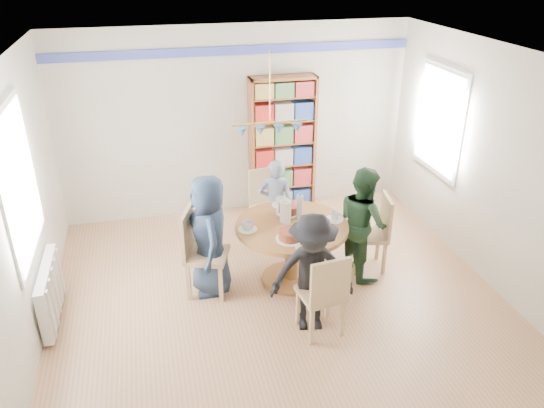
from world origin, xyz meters
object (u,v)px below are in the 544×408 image
object	(u,v)px
radiator	(50,292)
chair_far	(268,202)
bookshelf	(282,146)
person_near	(312,274)
person_right	(362,222)
dining_table	(292,239)
person_far	(276,204)
person_left	(209,236)
chair_left	(199,249)
chair_near	(325,292)
chair_right	(376,229)

from	to	relation	value
radiator	chair_far	size ratio (longest dim) A/B	1.02
radiator	bookshelf	xyz separation A→B (m)	(3.04, 2.04, 0.64)
radiator	person_near	world-z (taller)	person_near
chair_far	person_right	size ratio (longest dim) A/B	0.71
dining_table	bookshelf	xyz separation A→B (m)	(0.39, 1.92, 0.43)
person_right	person_far	world-z (taller)	person_right
dining_table	chair_far	world-z (taller)	chair_far
person_left	person_near	size ratio (longest dim) A/B	1.09
radiator	bookshelf	bearing A→B (deg)	33.83
person_right	person_near	size ratio (longest dim) A/B	1.05
dining_table	person_right	bearing A→B (deg)	-2.38
chair_left	bookshelf	distance (m)	2.42
chair_near	person_near	bearing A→B (deg)	119.13
chair_right	person_far	bearing A→B (deg)	141.99
chair_left	chair_near	distance (m)	1.55
person_far	person_near	world-z (taller)	person_near
chair_right	person_far	distance (m)	1.33
chair_right	person_left	bearing A→B (deg)	-179.86
chair_right	bookshelf	bearing A→B (deg)	109.84
radiator	person_near	xyz separation A→B (m)	(2.62, -0.76, 0.31)
chair_left	chair_far	distance (m)	1.46
person_left	chair_near	bearing A→B (deg)	41.14
dining_table	chair_near	bearing A→B (deg)	-87.18
person_near	person_right	bearing A→B (deg)	53.73
chair_left	chair_right	distance (m)	2.14
person_left	person_far	bearing A→B (deg)	128.52
chair_left	person_far	size ratio (longest dim) A/B	0.84
person_far	person_near	bearing A→B (deg)	101.33
radiator	chair_near	bearing A→B (deg)	-18.63
dining_table	person_near	xyz separation A→B (m)	(-0.03, -0.88, 0.10)
chair_near	chair_right	bearing A→B (deg)	46.52
chair_right	bookshelf	size ratio (longest dim) A/B	0.48
chair_far	chair_left	bearing A→B (deg)	-135.16
person_right	chair_right	bearing A→B (deg)	-81.01
person_right	person_far	xyz separation A→B (m)	(-0.83, 0.89, -0.08)
chair_far	person_far	distance (m)	0.22
person_far	bookshelf	size ratio (longest dim) A/B	0.61
chair_left	bookshelf	size ratio (longest dim) A/B	0.51
chair_left	person_far	bearing A→B (deg)	37.01
person_right	person_left	bearing A→B (deg)	78.19
person_far	chair_left	bearing A→B (deg)	50.24
chair_far	person_far	bearing A→B (deg)	-74.10
chair_left	bookshelf	xyz separation A→B (m)	(1.46, 1.89, 0.42)
radiator	chair_near	xyz separation A→B (m)	(2.71, -0.91, 0.17)
person_right	dining_table	bearing A→B (deg)	77.95
person_far	person_right	bearing A→B (deg)	146.29
person_left	person_near	world-z (taller)	person_left
chair_far	person_left	distance (m)	1.38
chair_left	chair_right	size ratio (longest dim) A/B	1.07
bookshelf	chair_right	bearing A→B (deg)	-70.16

